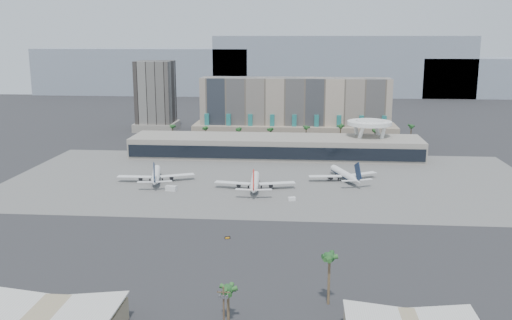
# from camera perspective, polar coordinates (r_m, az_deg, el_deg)

# --- Properties ---
(ground) EXTENTS (900.00, 900.00, 0.00)m
(ground) POSITION_cam_1_polar(r_m,az_deg,el_deg) (232.13, 0.58, -5.31)
(ground) COLOR #232326
(ground) RESTS_ON ground
(apron_pad) EXTENTS (260.00, 130.00, 0.06)m
(apron_pad) POSITION_cam_1_polar(r_m,az_deg,el_deg) (284.90, 1.40, -1.96)
(apron_pad) COLOR #5B5B59
(apron_pad) RESTS_ON ground
(mountain_ridge) EXTENTS (680.00, 60.00, 70.00)m
(mountain_ridge) POSITION_cam_1_polar(r_m,az_deg,el_deg) (691.88, 5.85, 8.93)
(mountain_ridge) COLOR gray
(mountain_ridge) RESTS_ON ground
(hotel) EXTENTS (140.00, 30.00, 42.00)m
(hotel) POSITION_cam_1_polar(r_m,az_deg,el_deg) (398.68, 3.89, 4.59)
(hotel) COLOR tan
(hotel) RESTS_ON ground
(office_tower) EXTENTS (30.00, 30.00, 52.00)m
(office_tower) POSITION_cam_1_polar(r_m,az_deg,el_deg) (437.66, -9.99, 5.93)
(office_tower) COLOR black
(office_tower) RESTS_ON ground
(terminal) EXTENTS (170.00, 32.50, 14.50)m
(terminal) POSITION_cam_1_polar(r_m,az_deg,el_deg) (336.95, 1.97, 1.41)
(terminal) COLOR gray
(terminal) RESTS_ON ground
(saucer_structure) EXTENTS (26.00, 26.00, 21.89)m
(saucer_structure) POSITION_cam_1_polar(r_m,az_deg,el_deg) (342.78, 11.27, 3.39)
(saucer_structure) COLOR white
(saucer_structure) RESTS_ON ground
(palm_row) EXTENTS (157.80, 2.80, 13.10)m
(palm_row) POSITION_cam_1_polar(r_m,az_deg,el_deg) (370.59, 3.33, 3.02)
(palm_row) COLOR brown
(palm_row) RESTS_ON ground
(utility_pole) EXTENTS (3.20, 0.85, 12.00)m
(utility_pole) POSITION_cam_1_polar(r_m,az_deg,el_deg) (140.84, -3.26, -14.36)
(utility_pole) COLOR #4C3826
(utility_pole) RESTS_ON ground
(airliner_left) EXTENTS (37.01, 38.47, 13.45)m
(airliner_left) POSITION_cam_1_polar(r_m,az_deg,el_deg) (283.79, -9.98, -1.50)
(airliner_left) COLOR white
(airliner_left) RESTS_ON ground
(airliner_centre) EXTENTS (38.08, 39.26, 13.55)m
(airliner_centre) POSITION_cam_1_polar(r_m,az_deg,el_deg) (266.23, -0.12, -2.22)
(airliner_centre) COLOR white
(airliner_centre) RESTS_ON ground
(airliner_right) EXTENTS (34.42, 35.57, 12.80)m
(airliner_right) POSITION_cam_1_polar(r_m,az_deg,el_deg) (285.45, 8.82, -1.41)
(airliner_right) COLOR white
(airliner_right) RESTS_ON ground
(service_vehicle_a) EXTENTS (5.33, 3.25, 2.44)m
(service_vehicle_a) POSITION_cam_1_polar(r_m,az_deg,el_deg) (266.67, -8.48, -2.83)
(service_vehicle_a) COLOR silver
(service_vehicle_a) RESTS_ON ground
(service_vehicle_b) EXTENTS (3.53, 2.71, 1.60)m
(service_vehicle_b) POSITION_cam_1_polar(r_m,az_deg,el_deg) (249.05, 3.60, -3.90)
(service_vehicle_b) COLOR white
(service_vehicle_b) RESTS_ON ground
(taxiway_sign) EXTENTS (2.00, 0.84, 0.91)m
(taxiway_sign) POSITION_cam_1_polar(r_m,az_deg,el_deg) (203.55, -2.87, -7.76)
(taxiway_sign) COLOR black
(taxiway_sign) RESTS_ON ground
(near_palm_a) EXTENTS (6.00, 6.00, 9.85)m
(near_palm_a) POSITION_cam_1_polar(r_m,az_deg,el_deg) (146.32, -2.81, -13.31)
(near_palm_a) COLOR brown
(near_palm_a) RESTS_ON ground
(near_palm_b) EXTENTS (6.00, 6.00, 14.74)m
(near_palm_b) POSITION_cam_1_polar(r_m,az_deg,el_deg) (153.76, 7.35, -10.14)
(near_palm_b) COLOR brown
(near_palm_b) RESTS_ON ground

